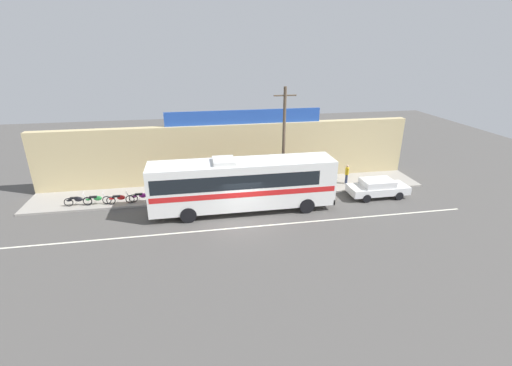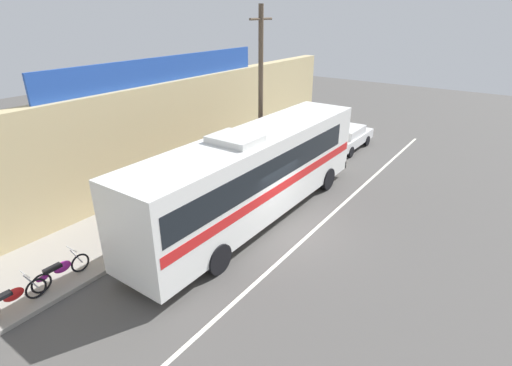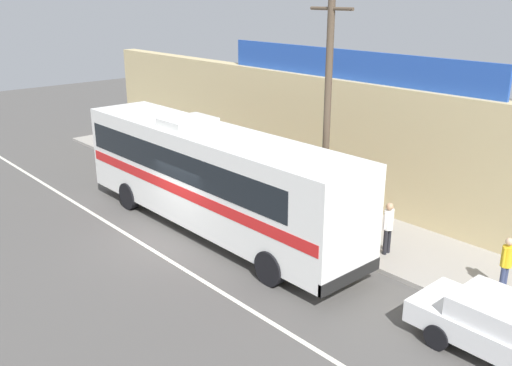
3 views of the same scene
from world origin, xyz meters
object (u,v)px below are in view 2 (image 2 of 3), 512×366
parked_car (346,137)px  utility_pole (261,95)px  motorcycle_green (60,270)px  pedestrian_far_left (298,130)px  motorcycle_black (11,298)px  pedestrian_far_right (272,145)px  intercity_bus (254,171)px

parked_car → utility_pole: (-6.95, 1.54, 3.49)m
utility_pole → motorcycle_green: bearing=178.4°
pedestrian_far_left → motorcycle_black: bearing=-177.1°
parked_car → utility_pole: bearing=167.5°
parked_car → motorcycle_black: bearing=174.7°
pedestrian_far_right → parked_car: bearing=-24.6°
utility_pole → motorcycle_black: size_ratio=4.14×
parked_car → pedestrian_far_left: size_ratio=2.75×
parked_car → pedestrian_far_left: bearing=117.4°
intercity_bus → motorcycle_green: (-6.91, 2.34, -1.50)m
pedestrian_far_left → parked_car: bearing=-62.6°
pedestrian_far_left → pedestrian_far_right: 3.55m
utility_pole → pedestrian_far_right: size_ratio=4.69×
parked_car → pedestrian_far_right: pedestrian_far_right is taller
parked_car → utility_pole: utility_pole is taller
motorcycle_black → pedestrian_far_right: 13.87m
utility_pole → motorcycle_green: 10.93m
intercity_bus → motorcycle_black: (-8.39, 2.23, -1.50)m
utility_pole → pedestrian_far_right: utility_pole is taller
utility_pole → motorcycle_black: 12.34m
motorcycle_black → motorcycle_green: bearing=3.9°
intercity_bus → parked_car: (10.34, 0.51, -1.33)m
intercity_bus → motorcycle_green: bearing=161.3°
pedestrian_far_left → motorcycle_green: bearing=-177.2°
utility_pole → motorcycle_green: (-10.30, 0.28, -3.66)m
intercity_bus → motorcycle_black: bearing=165.1°
intercity_bus → pedestrian_far_left: bearing=19.1°
motorcycle_black → motorcycle_green: same height
motorcycle_green → pedestrian_far_right: size_ratio=1.11×
motorcycle_green → pedestrian_far_left: bearing=2.8°
parked_car → utility_pole: 7.92m
pedestrian_far_left → pedestrian_far_right: pedestrian_far_right is taller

